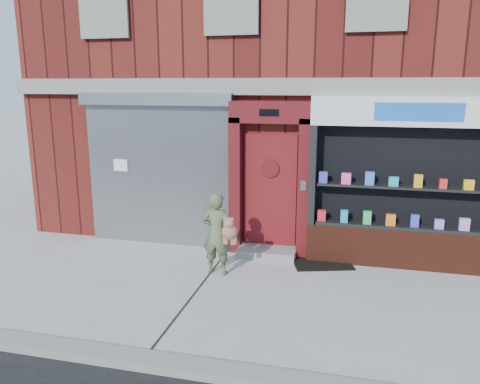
% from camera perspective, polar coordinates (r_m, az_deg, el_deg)
% --- Properties ---
extents(ground, '(80.00, 80.00, 0.00)m').
position_cam_1_polar(ground, '(7.36, 6.73, -12.79)').
color(ground, '#9E9E99').
rests_on(ground, ground).
extents(curb, '(60.00, 0.30, 0.12)m').
position_cam_1_polar(curb, '(5.48, 3.76, -21.85)').
color(curb, gray).
rests_on(curb, ground).
extents(building, '(12.00, 8.16, 8.00)m').
position_cam_1_polar(building, '(12.63, 10.72, 16.45)').
color(building, '#4D1411').
rests_on(building, ground).
extents(shutter_bay, '(3.10, 0.30, 3.04)m').
position_cam_1_polar(shutter_bay, '(9.42, -9.93, 3.81)').
color(shutter_bay, gray).
rests_on(shutter_bay, ground).
extents(red_door_bay, '(1.52, 0.58, 2.90)m').
position_cam_1_polar(red_door_bay, '(8.75, 3.61, 1.55)').
color(red_door_bay, '#4C0D11').
rests_on(red_door_bay, ground).
extents(pharmacy_bay, '(3.50, 0.41, 3.00)m').
position_cam_1_polar(pharmacy_bay, '(8.66, 20.02, 0.08)').
color(pharmacy_bay, '#542013').
rests_on(pharmacy_bay, ground).
extents(woman, '(0.66, 0.43, 1.43)m').
position_cam_1_polar(woman, '(7.96, -2.69, -5.06)').
color(woman, '#546240').
rests_on(woman, ground).
extents(doormat, '(1.20, 0.99, 0.03)m').
position_cam_1_polar(doormat, '(8.75, 9.97, -8.51)').
color(doormat, black).
rests_on(doormat, ground).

